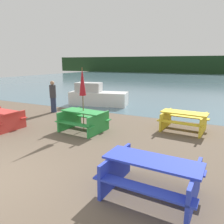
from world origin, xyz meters
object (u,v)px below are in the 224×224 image
(picnic_table_blue, at_px, (152,173))
(picnic_table_yellow, at_px, (184,119))
(picnic_table_green, at_px, (84,119))
(person, at_px, (53,97))
(boat, at_px, (97,97))
(umbrella_crimson, at_px, (82,82))

(picnic_table_blue, relative_size, picnic_table_yellow, 1.07)
(picnic_table_blue, height_order, picnic_table_green, picnic_table_green)
(picnic_table_yellow, xyz_separation_m, person, (-6.76, 0.20, 0.39))
(picnic_table_green, bearing_deg, picnic_table_yellow, 27.28)
(picnic_table_yellow, bearing_deg, picnic_table_green, -152.72)
(picnic_table_yellow, bearing_deg, picnic_table_blue, -88.41)
(boat, bearing_deg, picnic_table_yellow, -40.10)
(picnic_table_green, relative_size, umbrella_crimson, 0.73)
(picnic_table_green, height_order, picnic_table_yellow, picnic_table_green)
(picnic_table_yellow, distance_m, boat, 6.44)
(boat, height_order, person, person)
(picnic_table_blue, xyz_separation_m, boat, (-5.84, 7.73, 0.06))
(picnic_table_green, bearing_deg, umbrella_crimson, 88.21)
(umbrella_crimson, xyz_separation_m, person, (-3.27, 1.99, -1.05))
(picnic_table_green, distance_m, umbrella_crimson, 1.42)
(person, bearing_deg, boat, 69.34)
(picnic_table_blue, distance_m, picnic_table_yellow, 4.75)
(umbrella_crimson, relative_size, boat, 0.66)
(picnic_table_blue, bearing_deg, picnic_table_yellow, 91.59)
(picnic_table_green, height_order, boat, boat)
(picnic_table_green, relative_size, picnic_table_yellow, 0.99)
(picnic_table_yellow, distance_m, umbrella_crimson, 4.18)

